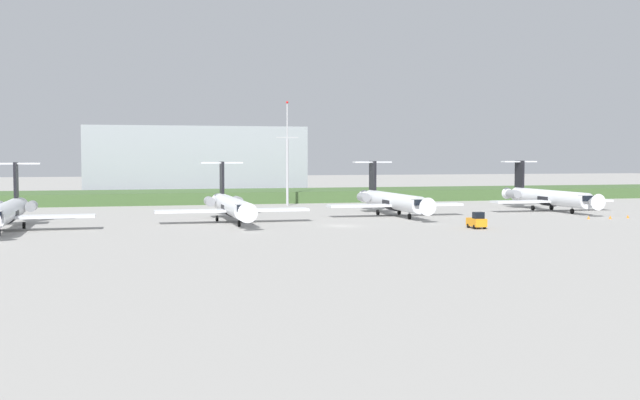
% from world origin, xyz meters
% --- Properties ---
extents(ground_plane, '(500.00, 500.00, 0.00)m').
position_xyz_m(ground_plane, '(0.00, 30.00, 0.00)').
color(ground_plane, '#9E9B96').
extents(grass_berm, '(320.00, 20.00, 2.42)m').
position_xyz_m(grass_berm, '(0.00, 62.43, 1.21)').
color(grass_berm, '#426033').
rests_on(grass_berm, ground).
extents(regional_jet_nearest, '(22.81, 31.00, 9.00)m').
position_xyz_m(regional_jet_nearest, '(-45.18, 4.82, 2.54)').
color(regional_jet_nearest, silver).
rests_on(regional_jet_nearest, ground).
extents(regional_jet_second, '(22.81, 31.00, 9.00)m').
position_xyz_m(regional_jet_second, '(-14.31, 10.45, 2.54)').
color(regional_jet_second, silver).
rests_on(regional_jet_second, ground).
extents(regional_jet_third, '(22.81, 31.00, 9.00)m').
position_xyz_m(regional_jet_third, '(13.44, 16.42, 2.54)').
color(regional_jet_third, silver).
rests_on(regional_jet_third, ground).
extents(regional_jet_fourth, '(22.81, 31.00, 9.00)m').
position_xyz_m(regional_jet_fourth, '(44.46, 20.20, 2.54)').
color(regional_jet_fourth, silver).
rests_on(regional_jet_fourth, ground).
extents(antenna_mast, '(4.40, 0.50, 20.75)m').
position_xyz_m(antenna_mast, '(2.04, 46.48, 8.65)').
color(antenna_mast, '#B2B2B7').
rests_on(antenna_mast, ground).
extents(distant_hangar, '(51.82, 26.56, 16.84)m').
position_xyz_m(distant_hangar, '(-12.56, 89.47, 8.42)').
color(distant_hangar, '#9EA3AD').
rests_on(distant_hangar, ground).
extents(baggage_tug, '(1.72, 3.20, 2.30)m').
position_xyz_m(baggage_tug, '(16.79, -8.58, 1.00)').
color(baggage_tug, orange).
rests_on(baggage_tug, ground).
extents(safety_cone_front_marker, '(0.44, 0.44, 0.55)m').
position_xyz_m(safety_cone_front_marker, '(40.89, 1.79, 0.28)').
color(safety_cone_front_marker, orange).
rests_on(safety_cone_front_marker, ground).
extents(safety_cone_mid_marker, '(0.44, 0.44, 0.55)m').
position_xyz_m(safety_cone_mid_marker, '(44.33, 1.17, 0.28)').
color(safety_cone_mid_marker, orange).
rests_on(safety_cone_mid_marker, ground).
extents(safety_cone_rear_marker, '(0.44, 0.44, 0.55)m').
position_xyz_m(safety_cone_rear_marker, '(48.03, 1.89, 0.28)').
color(safety_cone_rear_marker, orange).
rests_on(safety_cone_rear_marker, ground).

